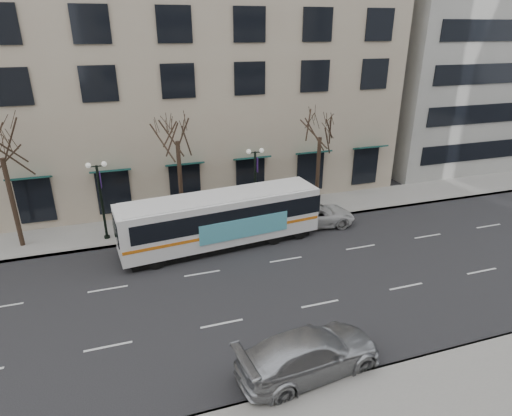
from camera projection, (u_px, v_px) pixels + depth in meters
name	position (u px, v px, depth m)	size (l,w,h in m)	color
ground	(211.00, 296.00, 21.75)	(160.00, 160.00, 0.00)	black
sidewalk_far	(252.00, 215.00, 31.02)	(80.00, 4.00, 0.15)	gray
building_hotel	(126.00, 36.00, 34.91)	(40.00, 20.00, 24.00)	tan
tree_far_mid	(176.00, 126.00, 26.77)	(3.60, 3.60, 8.55)	black
tree_far_right	(321.00, 124.00, 29.79)	(3.60, 3.60, 8.06)	black
lamp_post_left	(101.00, 197.00, 26.37)	(1.22, 0.45, 5.21)	black
lamp_post_right	(255.00, 181.00, 29.21)	(1.22, 0.45, 5.21)	black
city_bus	(222.00, 218.00, 26.19)	(12.59, 3.97, 3.36)	white
silver_car	(310.00, 353.00, 16.72)	(2.42, 5.95, 1.73)	#A4A6AB
white_pickup	(316.00, 215.00, 29.37)	(2.44, 5.30, 1.47)	silver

